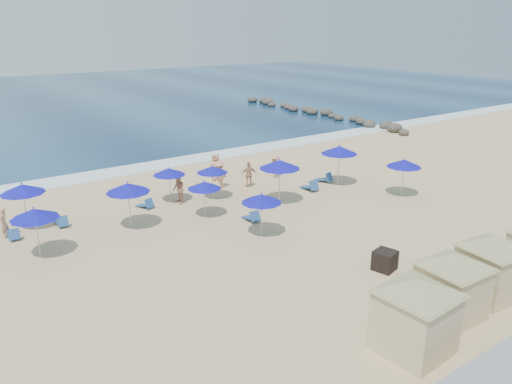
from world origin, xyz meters
TOP-DOWN VIEW (x-y plane):
  - ground at (0.00, 0.00)m, footprint 160.00×160.00m
  - ocean at (0.00, 55.00)m, footprint 160.00×80.00m
  - surf_line at (0.00, 15.50)m, footprint 160.00×2.50m
  - rock_jetty at (24.01, 24.90)m, footprint 2.56×26.66m
  - trash_bin at (0.61, -5.45)m, footprint 1.04×1.04m
  - cabana_0 at (-2.99, -9.73)m, footprint 4.49×4.49m
  - cabana_1 at (-0.29, -9.20)m, footprint 4.30×4.30m
  - cabana_2 at (2.20, -9.21)m, footprint 4.35×4.35m
  - umbrella_0 at (-10.83, 8.16)m, footprint 2.19×2.19m
  - umbrella_1 at (-11.12, 4.35)m, footprint 2.11×2.11m
  - umbrella_2 at (-6.49, 5.18)m, footprint 2.23×2.23m
  - umbrella_3 at (-3.04, 7.65)m, footprint 1.90×1.90m
  - umbrella_4 at (-2.57, 4.37)m, footprint 1.84×1.84m
  - umbrella_5 at (-1.59, 0.50)m, footprint 2.00×2.00m
  - umbrella_6 at (-0.69, 6.72)m, footprint 1.86×1.86m
  - umbrella_7 at (2.09, 3.81)m, footprint 2.40×2.40m
  - umbrella_8 at (7.40, 4.42)m, footprint 2.36×2.36m
  - umbrella_9 at (8.97, 0.50)m, footprint 2.11×2.11m
  - beach_chair_0 at (-11.71, 7.18)m, footprint 0.53×1.15m
  - beach_chair_1 at (-9.33, 7.53)m, footprint 0.56×1.20m
  - beach_chair_2 at (-4.64, 7.54)m, footprint 0.84×1.23m
  - beach_chair_3 at (-0.84, 2.38)m, footprint 0.64×1.26m
  - beach_chair_4 at (5.17, 4.54)m, footprint 0.72×1.40m
  - beach_chair_5 at (7.12, 5.31)m, footprint 0.89×1.38m
  - beachgoer_0 at (-12.00, 7.62)m, footprint 0.63×0.68m
  - beachgoer_1 at (-2.74, 7.16)m, footprint 0.77×0.93m
  - beachgoer_2 at (2.41, 7.40)m, footprint 1.06×0.74m
  - beachgoer_3 at (4.96, 8.02)m, footprint 0.74×1.12m
  - beachgoer_4 at (1.43, 9.89)m, footprint 0.88×1.05m
  - beachgoer_5 at (0.71, 8.21)m, footprint 1.31×0.98m

SIDE VIEW (x-z plane):
  - ground at x=0.00m, z-range 0.00..0.00m
  - ocean at x=0.00m, z-range 0.00..0.06m
  - surf_line at x=0.00m, z-range 0.00..0.08m
  - beach_chair_2 at x=-4.64m, z-range -0.10..0.53m
  - beach_chair_0 at x=-11.71m, z-range -0.10..0.53m
  - beach_chair_1 at x=-9.33m, z-range -0.10..0.55m
  - beach_chair_3 at x=-0.84m, z-range -0.10..0.57m
  - beach_chair_5 at x=7.12m, z-range -0.11..0.59m
  - beach_chair_4 at x=5.17m, z-range -0.11..0.63m
  - rock_jetty at x=24.01m, z-range -0.12..0.84m
  - trash_bin at x=0.61m, z-range 0.00..0.86m
  - beachgoer_0 at x=-12.00m, z-range 0.00..1.57m
  - beachgoer_3 at x=4.96m, z-range 0.00..1.62m
  - beachgoer_2 at x=2.41m, z-range 0.00..1.67m
  - beachgoer_1 at x=-2.74m, z-range 0.00..1.72m
  - beachgoer_5 at x=0.71m, z-range 0.00..1.80m
  - beachgoer_4 at x=1.43m, z-range 0.00..1.84m
  - cabana_1 at x=-0.29m, z-range 0.20..2.89m
  - cabana_2 at x=2.20m, z-range 0.20..2.94m
  - cabana_0 at x=-2.99m, z-range 0.20..3.03m
  - umbrella_4 at x=-2.57m, z-range 0.77..2.86m
  - umbrella_6 at x=-0.69m, z-range 0.78..2.89m
  - umbrella_3 at x=-3.04m, z-range 0.79..2.96m
  - umbrella_5 at x=-1.59m, z-range 0.83..3.11m
  - umbrella_9 at x=8.97m, z-range 0.88..3.28m
  - umbrella_1 at x=-11.12m, z-range 0.88..3.29m
  - umbrella_0 at x=-10.83m, z-range 0.92..3.41m
  - umbrella_2 at x=-6.49m, z-range 0.93..3.46m
  - umbrella_8 at x=7.40m, z-range 0.99..3.68m
  - umbrella_7 at x=2.09m, z-range 1.00..3.73m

